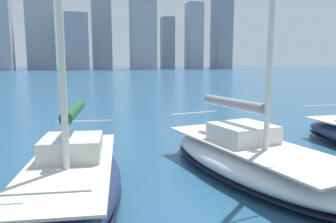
{
  "coord_description": "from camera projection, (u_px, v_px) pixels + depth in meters",
  "views": [
    {
      "loc": [
        3.12,
        1.93,
        3.57
      ],
      "look_at": [
        0.44,
        -6.7,
        2.2
      ],
      "focal_mm": 35.0,
      "sensor_mm": 36.0,
      "label": 1
    }
  ],
  "objects": [
    {
      "name": "city_skyline",
      "position": [
        63.0,
        23.0,
        149.68
      ],
      "size": [
        170.37,
        23.96,
        51.68
      ],
      "color": "gray",
      "rests_on": "ground"
    },
    {
      "name": "sailboat_grey",
      "position": [
        251.0,
        157.0,
        10.35
      ],
      "size": [
        4.03,
        8.38,
        9.83
      ],
      "color": "white",
      "rests_on": "ground"
    },
    {
      "name": "sailboat_forest",
      "position": [
        71.0,
        178.0,
        8.34
      ],
      "size": [
        3.59,
        7.28,
        9.34
      ],
      "color": "navy",
      "rests_on": "ground"
    }
  ]
}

